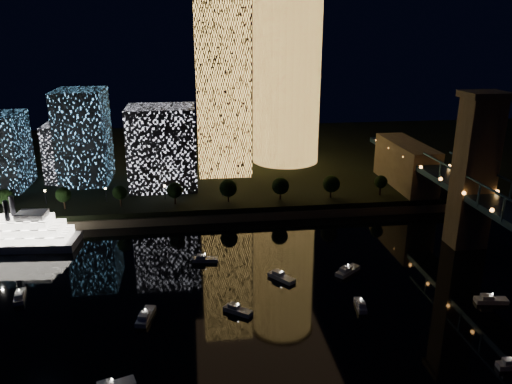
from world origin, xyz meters
TOP-DOWN VIEW (x-y plane):
  - ground at (0.00, 0.00)m, footprint 520.00×520.00m
  - far_bank at (0.00, 160.00)m, footprint 420.00×160.00m
  - seawall at (0.00, 82.00)m, footprint 420.00×6.00m
  - tower_cylindrical at (22.53, 145.11)m, footprint 34.00×34.00m
  - tower_rectangular at (-8.63, 130.33)m, footprint 23.01×23.01m
  - midrise_blocks at (-66.80, 119.19)m, footprint 91.34×39.46m
  - motorboats at (-7.54, 17.42)m, footprint 128.92×79.93m
  - esplanade_trees at (-24.61, 88.00)m, footprint 165.35×6.81m
  - street_lamps at (-34.00, 94.00)m, footprint 132.70×0.70m

SIDE VIEW (x-z plane):
  - ground at x=0.00m, z-range 0.00..0.00m
  - motorboats at x=-7.54m, z-range -0.58..2.20m
  - seawall at x=0.00m, z-range 0.00..3.00m
  - far_bank at x=0.00m, z-range 0.00..5.00m
  - street_lamps at x=-34.00m, z-range 6.20..11.85m
  - esplanade_trees at x=-24.61m, z-range 6.02..14.92m
  - midrise_blocks at x=-66.80m, z-range 1.79..40.69m
  - tower_rectangular at x=-8.63m, z-range 5.00..78.20m
  - tower_cylindrical at x=22.53m, z-range 5.13..91.70m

